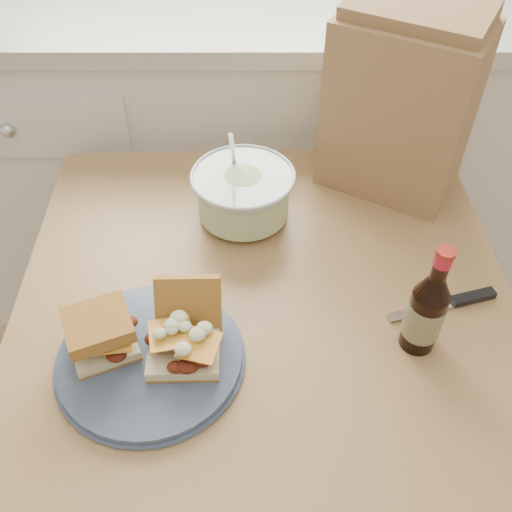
{
  "coord_description": "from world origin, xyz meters",
  "views": [
    {
      "loc": [
        0.07,
        0.26,
        1.48
      ],
      "look_at": [
        0.07,
        0.93,
        0.8
      ],
      "focal_mm": 40.0,
      "sensor_mm": 36.0,
      "label": 1
    }
  ],
  "objects_px": {
    "plate": "(150,358)",
    "beer_bottle": "(426,311)",
    "dining_table": "(265,331)",
    "coleslaw_bowl": "(243,196)",
    "paper_bag": "(400,108)"
  },
  "relations": [
    {
      "from": "plate",
      "to": "beer_bottle",
      "type": "relative_size",
      "value": 1.37
    },
    {
      "from": "dining_table",
      "to": "coleslaw_bowl",
      "type": "relative_size",
      "value": 4.46
    },
    {
      "from": "dining_table",
      "to": "plate",
      "type": "xyz_separation_m",
      "value": [
        -0.18,
        -0.14,
        0.12
      ]
    },
    {
      "from": "paper_bag",
      "to": "plate",
      "type": "bearing_deg",
      "value": -104.21
    },
    {
      "from": "plate",
      "to": "coleslaw_bowl",
      "type": "distance_m",
      "value": 0.38
    },
    {
      "from": "paper_bag",
      "to": "coleslaw_bowl",
      "type": "bearing_deg",
      "value": -129.14
    },
    {
      "from": "coleslaw_bowl",
      "to": "beer_bottle",
      "type": "xyz_separation_m",
      "value": [
        0.28,
        -0.31,
        0.03
      ]
    },
    {
      "from": "dining_table",
      "to": "plate",
      "type": "distance_m",
      "value": 0.26
    },
    {
      "from": "dining_table",
      "to": "paper_bag",
      "type": "xyz_separation_m",
      "value": [
        0.26,
        0.33,
        0.28
      ]
    },
    {
      "from": "beer_bottle",
      "to": "dining_table",
      "type": "bearing_deg",
      "value": 148.61
    },
    {
      "from": "dining_table",
      "to": "paper_bag",
      "type": "relative_size",
      "value": 2.59
    },
    {
      "from": "paper_bag",
      "to": "dining_table",
      "type": "bearing_deg",
      "value": -99.18
    },
    {
      "from": "plate",
      "to": "beer_bottle",
      "type": "xyz_separation_m",
      "value": [
        0.43,
        0.04,
        0.07
      ]
    },
    {
      "from": "plate",
      "to": "coleslaw_bowl",
      "type": "height_order",
      "value": "coleslaw_bowl"
    },
    {
      "from": "beer_bottle",
      "to": "paper_bag",
      "type": "xyz_separation_m",
      "value": [
        0.02,
        0.43,
        0.09
      ]
    }
  ]
}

